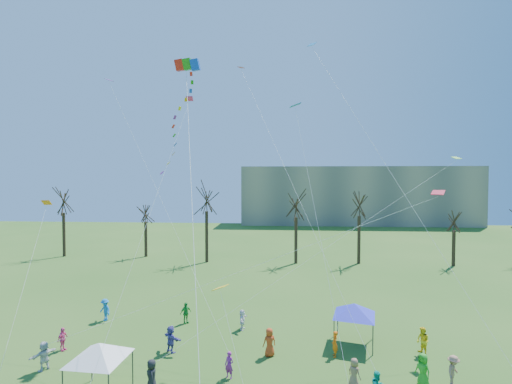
# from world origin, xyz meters

# --- Properties ---
(distant_building) EXTENTS (60.00, 14.00, 15.00)m
(distant_building) POSITION_xyz_m (22.00, 82.00, 7.50)
(distant_building) COLOR gray
(distant_building) RESTS_ON ground
(bare_tree_row) EXTENTS (70.82, 8.43, 11.28)m
(bare_tree_row) POSITION_xyz_m (-1.19, 35.94, 7.14)
(bare_tree_row) COLOR black
(bare_tree_row) RESTS_ON ground
(big_box_kite) EXTENTS (2.99, 7.69, 21.83)m
(big_box_kite) POSITION_xyz_m (-4.33, 7.69, 15.14)
(big_box_kite) COLOR red
(big_box_kite) RESTS_ON ground
(canopy_tent_white) EXTENTS (3.85, 3.85, 2.90)m
(canopy_tent_white) POSITION_xyz_m (-7.87, 3.80, 2.45)
(canopy_tent_white) COLOR #3F3F44
(canopy_tent_white) RESTS_ON ground
(canopy_tent_blue) EXTENTS (3.78, 3.78, 2.93)m
(canopy_tent_blue) POSITION_xyz_m (7.09, 10.85, 2.48)
(canopy_tent_blue) COLOR #3F3F44
(canopy_tent_blue) RESTS_ON ground
(festival_crowd) EXTENTS (26.68, 14.63, 1.85)m
(festival_crowd) POSITION_xyz_m (-0.26, 6.80, 0.87)
(festival_crowd) COLOR #B51716
(festival_crowd) RESTS_ON ground
(small_kites_aloft) EXTENTS (30.08, 16.77, 32.39)m
(small_kites_aloft) POSITION_xyz_m (-0.05, 10.78, 14.10)
(small_kites_aloft) COLOR orange
(small_kites_aloft) RESTS_ON ground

